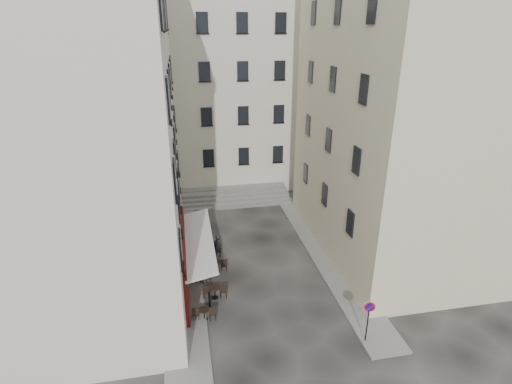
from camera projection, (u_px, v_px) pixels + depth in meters
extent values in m
plane|color=black|center=(266.00, 289.00, 22.55)|extent=(90.00, 90.00, 0.00)
cube|color=slate|center=(184.00, 259.00, 25.38)|extent=(2.00, 22.00, 0.12)
cube|color=slate|center=(324.00, 253.00, 26.02)|extent=(2.00, 18.00, 0.12)
cube|color=beige|center=(47.00, 108.00, 19.64)|extent=(12.00, 16.00, 20.00)
cube|color=beige|center=(425.00, 111.00, 24.09)|extent=(12.00, 14.00, 18.00)
cube|color=beige|center=(213.00, 83.00, 36.18)|extent=(18.00, 10.00, 18.00)
cube|color=#450B09|center=(184.00, 261.00, 22.03)|extent=(0.25, 7.00, 3.50)
cube|color=black|center=(186.00, 266.00, 22.17)|extent=(0.06, 3.85, 2.00)
cube|color=silver|center=(198.00, 241.00, 21.71)|extent=(1.58, 7.30, 0.41)
cube|color=slate|center=(236.00, 203.00, 33.31)|extent=(9.00, 1.80, 0.20)
cube|color=slate|center=(236.00, 199.00, 33.64)|extent=(9.00, 1.80, 0.20)
cube|color=slate|center=(235.00, 195.00, 33.98)|extent=(9.00, 1.80, 0.20)
cube|color=slate|center=(234.00, 190.00, 34.31)|extent=(9.00, 1.80, 0.20)
cylinder|color=black|center=(210.00, 300.00, 20.91)|extent=(0.10, 0.10, 0.90)
sphere|color=black|center=(209.00, 293.00, 20.73)|extent=(0.12, 0.12, 0.12)
cylinder|color=black|center=(205.00, 264.00, 24.09)|extent=(0.10, 0.10, 0.90)
sphere|color=black|center=(205.00, 257.00, 23.91)|extent=(0.12, 0.12, 0.12)
cylinder|color=black|center=(201.00, 237.00, 27.26)|extent=(0.10, 0.10, 0.90)
sphere|color=black|center=(201.00, 230.00, 27.08)|extent=(0.12, 0.12, 0.12)
cylinder|color=black|center=(367.00, 323.00, 18.30)|extent=(0.06, 0.06, 2.27)
cylinder|color=red|center=(370.00, 307.00, 17.95)|extent=(0.51, 0.15, 0.53)
cylinder|color=navy|center=(370.00, 307.00, 17.93)|extent=(0.38, 0.12, 0.38)
cube|color=red|center=(370.00, 308.00, 17.90)|extent=(0.30, 0.10, 0.31)
cylinder|color=black|center=(204.00, 319.00, 20.11)|extent=(0.34, 0.34, 0.02)
cylinder|color=black|center=(204.00, 314.00, 19.99)|extent=(0.05, 0.05, 0.65)
cylinder|color=black|center=(204.00, 310.00, 19.88)|extent=(0.56, 0.56, 0.04)
cube|color=black|center=(213.00, 313.00, 20.04)|extent=(0.35, 0.35, 0.84)
cube|color=black|center=(196.00, 313.00, 19.98)|extent=(0.35, 0.35, 0.84)
cylinder|color=black|center=(215.00, 298.00, 21.72)|extent=(0.37, 0.37, 0.02)
cylinder|color=black|center=(215.00, 292.00, 21.59)|extent=(0.05, 0.05, 0.71)
cylinder|color=black|center=(214.00, 287.00, 21.46)|extent=(0.61, 0.61, 0.04)
cube|color=black|center=(223.00, 291.00, 21.65)|extent=(0.39, 0.39, 0.92)
cube|color=black|center=(206.00, 292.00, 21.58)|extent=(0.39, 0.39, 0.92)
cylinder|color=black|center=(201.00, 283.00, 22.95)|extent=(0.34, 0.34, 0.02)
cylinder|color=black|center=(201.00, 279.00, 22.83)|extent=(0.05, 0.05, 0.66)
cylinder|color=black|center=(201.00, 274.00, 22.71)|extent=(0.57, 0.57, 0.04)
cube|color=black|center=(208.00, 277.00, 22.88)|extent=(0.36, 0.36, 0.85)
cube|color=black|center=(193.00, 278.00, 22.82)|extent=(0.36, 0.36, 0.85)
cylinder|color=black|center=(217.00, 271.00, 24.10)|extent=(0.35, 0.35, 0.02)
cylinder|color=black|center=(217.00, 266.00, 23.97)|extent=(0.05, 0.05, 0.68)
cylinder|color=black|center=(216.00, 262.00, 23.85)|extent=(0.59, 0.59, 0.04)
cube|color=black|center=(224.00, 265.00, 24.03)|extent=(0.37, 0.37, 0.88)
cube|color=black|center=(209.00, 266.00, 23.97)|extent=(0.37, 0.37, 0.88)
cylinder|color=black|center=(207.00, 252.00, 26.16)|extent=(0.34, 0.34, 0.02)
cylinder|color=black|center=(206.00, 248.00, 26.04)|extent=(0.05, 0.05, 0.66)
cylinder|color=black|center=(206.00, 244.00, 25.93)|extent=(0.57, 0.57, 0.04)
cube|color=black|center=(213.00, 246.00, 26.10)|extent=(0.36, 0.36, 0.85)
cube|color=black|center=(200.00, 247.00, 26.04)|extent=(0.36, 0.36, 0.85)
imported|color=#232228|center=(217.00, 246.00, 25.37)|extent=(0.67, 0.54, 1.58)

